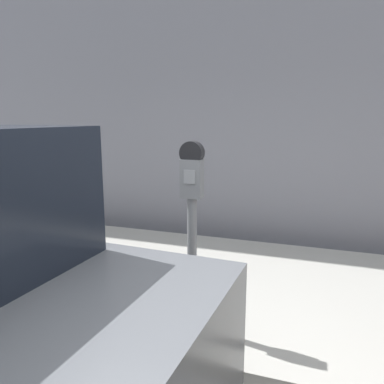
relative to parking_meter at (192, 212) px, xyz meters
The scene contains 2 objects.
sidewalk 1.43m from the parking_meter, 91.78° to the left, with size 24.00×2.80×0.12m.
parking_meter is the anchor object (origin of this frame).
Camera 1 is at (0.96, -1.47, 1.85)m, focal length 35.00 mm.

